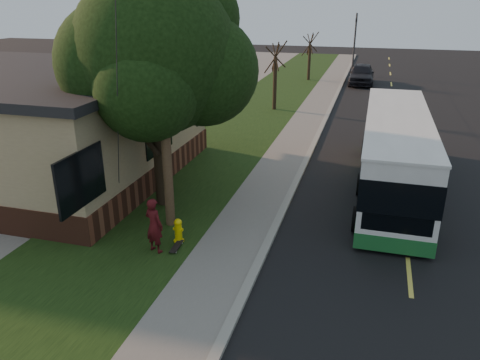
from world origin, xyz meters
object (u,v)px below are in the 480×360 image
(transit_bus, at_px, (395,151))
(distant_car, at_px, (361,74))
(skateboarder, at_px, (154,225))
(traffic_signal, at_px, (355,40))
(bare_tree_far, at_px, (309,57))
(utility_pole, at_px, (162,82))
(dumpster, at_px, (92,142))
(leafy_tree, at_px, (158,55))
(bare_tree_near, at_px, (275,77))
(fire_hydrant, at_px, (178,230))
(skateboard_main, at_px, (177,246))

(transit_bus, xyz_separation_m, distant_car, (-2.08, 23.27, -0.70))
(transit_bus, bearing_deg, skateboarder, -133.80)
(traffic_signal, height_order, distant_car, traffic_signal)
(distant_car, bearing_deg, bare_tree_far, 172.01)
(utility_pole, height_order, dumpster, utility_pole)
(leafy_tree, relative_size, dumpster, 3.91)
(utility_pole, relative_size, bare_tree_near, 2.11)
(bare_tree_far, xyz_separation_m, traffic_signal, (3.50, 4.00, 1.16))
(bare_tree_near, relative_size, bare_tree_far, 1.07)
(fire_hydrant, height_order, skateboard_main, fire_hydrant)
(distant_car, bearing_deg, dumpster, -116.21)
(utility_pole, xyz_separation_m, dumpster, (-6.19, 5.38, -3.87))
(fire_hydrant, relative_size, skateboarder, 0.45)
(traffic_signal, relative_size, dumpster, 2.76)
(fire_hydrant, distance_m, skateboarder, 0.95)
(utility_pole, relative_size, dumpster, 4.55)
(transit_bus, height_order, dumpster, transit_bus)
(bare_tree_near, distance_m, skateboarder, 18.76)
(traffic_signal, relative_size, distant_car, 1.11)
(utility_pole, relative_size, leafy_tree, 1.16)
(leafy_tree, bearing_deg, traffic_signal, 81.53)
(distant_car, bearing_deg, skateboard_main, -98.34)
(leafy_tree, bearing_deg, transit_bus, 24.35)
(bare_tree_near, distance_m, distant_car, 12.54)
(leafy_tree, xyz_separation_m, transit_bus, (7.75, 3.51, -3.63))
(dumpster, bearing_deg, utility_pole, -40.95)
(bare_tree_far, height_order, distant_car, bare_tree_far)
(skateboard_main, relative_size, dumpster, 0.40)
(leafy_tree, bearing_deg, bare_tree_near, 87.50)
(fire_hydrant, bearing_deg, bare_tree_near, 92.86)
(leafy_tree, relative_size, distant_car, 1.58)
(bare_tree_near, xyz_separation_m, distant_car, (5.00, 11.43, -1.31))
(traffic_signal, height_order, dumpster, traffic_signal)
(bare_tree_far, height_order, dumpster, bare_tree_far)
(traffic_signal, xyz_separation_m, dumpster, (-10.00, -27.63, -2.40))
(fire_hydrant, distance_m, bare_tree_near, 18.10)
(bare_tree_near, relative_size, skateboard_main, 5.42)
(bare_tree_far, distance_m, dumpster, 24.54)
(utility_pole, bearing_deg, skateboarder, -80.28)
(fire_hydrant, height_order, utility_pole, utility_pole)
(utility_pole, xyz_separation_m, traffic_signal, (3.81, 33.01, -1.47))
(fire_hydrant, xyz_separation_m, utility_pole, (-0.71, 0.99, 4.20))
(leafy_tree, xyz_separation_m, bare_tree_near, (0.67, 15.35, -3.02))
(bare_tree_far, relative_size, skateboard_main, 5.07)
(traffic_signal, xyz_separation_m, distant_car, (1.00, -4.57, -2.32))
(traffic_signal, relative_size, skateboarder, 3.33)
(traffic_signal, xyz_separation_m, skateboard_main, (-3.00, -34.40, -3.04))
(fire_hydrant, bearing_deg, skateboard_main, -76.03)
(traffic_signal, distance_m, skateboard_main, 34.67)
(utility_pole, bearing_deg, traffic_signal, 83.42)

